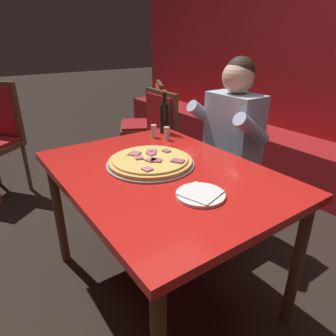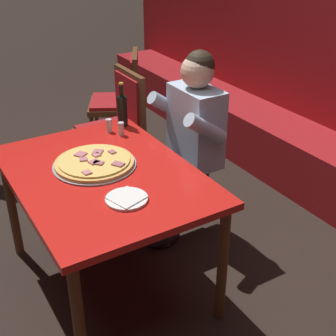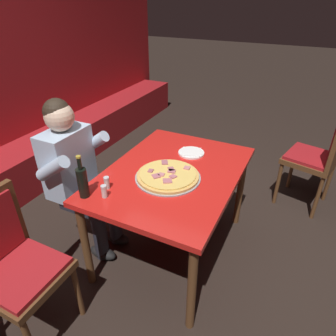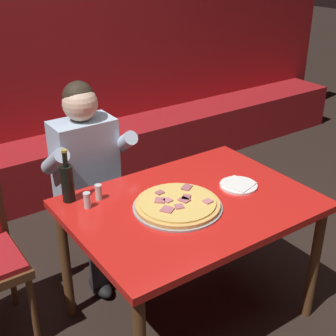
{
  "view_description": "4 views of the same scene",
  "coord_description": "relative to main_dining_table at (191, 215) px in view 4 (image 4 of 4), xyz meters",
  "views": [
    {
      "loc": [
        1.14,
        -0.77,
        1.39
      ],
      "look_at": [
        -0.07,
        0.09,
        0.73
      ],
      "focal_mm": 32.0,
      "sensor_mm": 36.0,
      "label": 1
    },
    {
      "loc": [
        2.07,
        -0.84,
        1.99
      ],
      "look_at": [
        0.12,
        0.34,
        0.75
      ],
      "focal_mm": 50.0,
      "sensor_mm": 36.0,
      "label": 2
    },
    {
      "loc": [
        -1.69,
        -0.79,
        1.91
      ],
      "look_at": [
        0.09,
        0.08,
        0.73
      ],
      "focal_mm": 32.0,
      "sensor_mm": 36.0,
      "label": 3
    },
    {
      "loc": [
        -1.31,
        -1.67,
        2.01
      ],
      "look_at": [
        -0.02,
        0.19,
        0.89
      ],
      "focal_mm": 50.0,
      "sensor_mm": 36.0,
      "label": 4
    }
  ],
  "objects": [
    {
      "name": "ground_plane",
      "position": [
        0.0,
        0.0,
        -0.69
      ],
      "size": [
        24.0,
        24.0,
        0.0
      ],
      "primitive_type": "plane",
      "color": "black"
    },
    {
      "name": "main_dining_table",
      "position": [
        0.0,
        0.0,
        0.0
      ],
      "size": [
        1.27,
        0.92,
        0.77
      ],
      "color": "brown",
      "rests_on": "ground_plane"
    },
    {
      "name": "plate_white_paper",
      "position": [
        0.32,
        -0.02,
        0.09
      ],
      "size": [
        0.21,
        0.21,
        0.02
      ],
      "color": "white",
      "rests_on": "main_dining_table"
    },
    {
      "name": "beer_bottle",
      "position": [
        -0.52,
        0.38,
        0.19
      ],
      "size": [
        0.07,
        0.07,
        0.29
      ],
      "color": "black",
      "rests_on": "main_dining_table"
    },
    {
      "name": "pizza",
      "position": [
        -0.09,
        -0.01,
        0.1
      ],
      "size": [
        0.46,
        0.46,
        0.05
      ],
      "color": "#9E9EA3",
      "rests_on": "main_dining_table"
    },
    {
      "name": "booth_bench",
      "position": [
        0.0,
        1.86,
        -0.46
      ],
      "size": [
        6.46,
        0.48,
        0.46
      ],
      "primitive_type": "cube",
      "color": "#A3191E",
      "rests_on": "ground_plane"
    },
    {
      "name": "diner_seated_blue_shirt",
      "position": [
        -0.24,
        0.69,
        0.02
      ],
      "size": [
        0.53,
        0.53,
        1.27
      ],
      "color": "black",
      "rests_on": "ground_plane"
    },
    {
      "name": "booth_wall_panel",
      "position": [
        0.0,
        2.18,
        0.26
      ],
      "size": [
        6.8,
        0.16,
        1.9
      ],
      "primitive_type": "cube",
      "color": "#A3191E",
      "rests_on": "ground_plane"
    },
    {
      "name": "shaker_red_pepper_flakes",
      "position": [
        -0.39,
        0.3,
        0.12
      ],
      "size": [
        0.04,
        0.04,
        0.09
      ],
      "color": "silver",
      "rests_on": "main_dining_table"
    },
    {
      "name": "shaker_oregano",
      "position": [
        -0.47,
        0.26,
        0.12
      ],
      "size": [
        0.04,
        0.04,
        0.09
      ],
      "color": "silver",
      "rests_on": "main_dining_table"
    }
  ]
}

